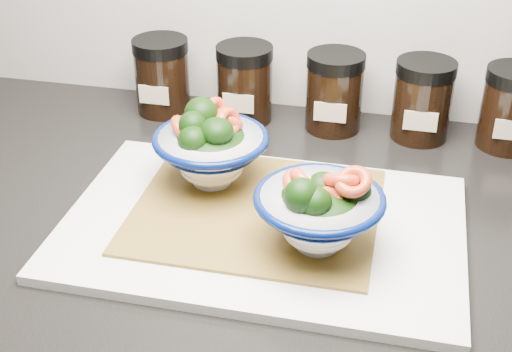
% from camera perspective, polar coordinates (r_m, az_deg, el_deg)
% --- Properties ---
extents(countertop, '(3.50, 0.60, 0.04)m').
position_cam_1_polar(countertop, '(0.85, 6.72, -4.88)').
color(countertop, black).
rests_on(countertop, cabinet).
extents(cutting_board, '(0.45, 0.30, 0.01)m').
position_cam_1_polar(cutting_board, '(0.81, 0.53, -4.07)').
color(cutting_board, silver).
rests_on(cutting_board, countertop).
extents(bamboo_mat, '(0.28, 0.24, 0.00)m').
position_cam_1_polar(bamboo_mat, '(0.83, 0.00, -2.73)').
color(bamboo_mat, olive).
rests_on(bamboo_mat, cutting_board).
extents(bowl_left, '(0.14, 0.14, 0.11)m').
position_cam_1_polar(bowl_left, '(0.86, -3.67, 2.20)').
color(bowl_left, white).
rests_on(bowl_left, bamboo_mat).
extents(bowl_right, '(0.14, 0.14, 0.10)m').
position_cam_1_polar(bowl_right, '(0.75, 5.15, -2.73)').
color(bowl_right, white).
rests_on(bowl_right, bamboo_mat).
extents(spice_jar_a, '(0.08, 0.08, 0.11)m').
position_cam_1_polar(spice_jar_a, '(1.08, -7.53, 7.96)').
color(spice_jar_a, black).
rests_on(spice_jar_a, countertop).
extents(spice_jar_b, '(0.08, 0.08, 0.11)m').
position_cam_1_polar(spice_jar_b, '(1.04, -0.91, 7.42)').
color(spice_jar_b, black).
rests_on(spice_jar_b, countertop).
extents(spice_jar_c, '(0.08, 0.08, 0.11)m').
position_cam_1_polar(spice_jar_c, '(1.02, 6.28, 6.72)').
color(spice_jar_c, black).
rests_on(spice_jar_c, countertop).
extents(spice_jar_d, '(0.08, 0.08, 0.11)m').
position_cam_1_polar(spice_jar_d, '(1.02, 13.17, 5.95)').
color(spice_jar_d, black).
rests_on(spice_jar_d, countertop).
extents(spice_jar_e, '(0.08, 0.08, 0.11)m').
position_cam_1_polar(spice_jar_e, '(1.03, 19.76, 5.13)').
color(spice_jar_e, black).
rests_on(spice_jar_e, countertop).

